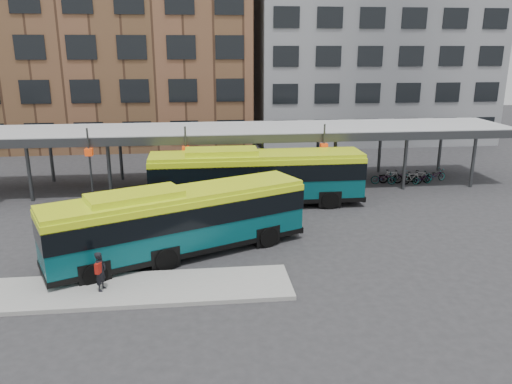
# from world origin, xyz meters

# --- Properties ---
(ground) EXTENTS (120.00, 120.00, 0.00)m
(ground) POSITION_xyz_m (0.00, 0.00, 0.00)
(ground) COLOR #28282B
(ground) RESTS_ON ground
(boarding_island) EXTENTS (14.00, 3.00, 0.18)m
(boarding_island) POSITION_xyz_m (-5.50, -3.00, 0.09)
(boarding_island) COLOR gray
(boarding_island) RESTS_ON ground
(canopy) EXTENTS (40.00, 6.53, 4.80)m
(canopy) POSITION_xyz_m (-0.06, 12.87, 3.91)
(canopy) COLOR #999B9E
(canopy) RESTS_ON ground
(building_brick) EXTENTS (26.00, 14.00, 22.00)m
(building_brick) POSITION_xyz_m (-10.00, 32.00, 11.00)
(building_brick) COLOR brown
(building_brick) RESTS_ON ground
(building_grey) EXTENTS (24.00, 14.00, 20.00)m
(building_grey) POSITION_xyz_m (16.00, 32.00, 10.00)
(building_grey) COLOR slate
(building_grey) RESTS_ON ground
(bus_front) EXTENTS (12.42, 7.49, 3.43)m
(bus_front) POSITION_xyz_m (-3.19, 0.55, 1.78)
(bus_front) COLOR #06434A
(bus_front) RESTS_ON ground
(bus_rear) EXTENTS (13.20, 3.04, 3.64)m
(bus_rear) POSITION_xyz_m (1.33, 8.07, 1.89)
(bus_rear) COLOR #06434A
(bus_rear) RESTS_ON ground
(pedestrian) EXTENTS (0.53, 0.68, 1.63)m
(pedestrian) POSITION_xyz_m (-6.18, -3.08, 1.01)
(pedestrian) COLOR black
(pedestrian) RESTS_ON boarding_island
(bike_rack) EXTENTS (6.02, 1.70, 1.04)m
(bike_rack) POSITION_xyz_m (13.03, 12.03, 0.47)
(bike_rack) COLOR slate
(bike_rack) RESTS_ON ground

